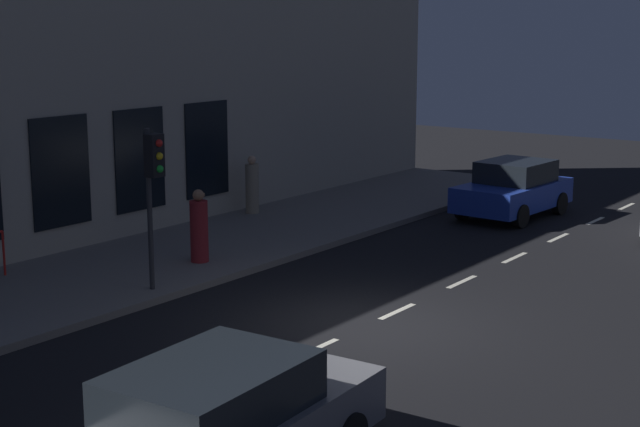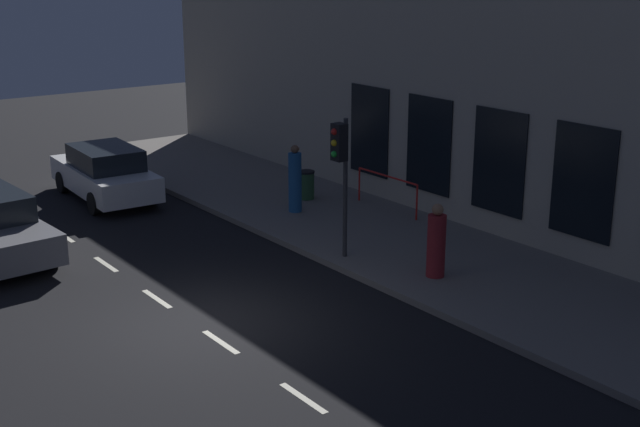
# 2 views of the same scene
# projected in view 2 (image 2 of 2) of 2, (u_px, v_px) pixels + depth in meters

# --- Properties ---
(ground_plane) EXTENTS (60.00, 60.00, 0.00)m
(ground_plane) POSITION_uv_depth(u_px,v_px,m) (194.00, 324.00, 16.46)
(ground_plane) COLOR black
(sidewalk) EXTENTS (4.50, 32.00, 0.15)m
(sidewalk) POSITION_uv_depth(u_px,v_px,m) (430.00, 256.00, 20.03)
(sidewalk) COLOR slate
(sidewalk) RESTS_ON ground
(building_facade) EXTENTS (0.65, 32.00, 7.51)m
(building_facade) POSITION_uv_depth(u_px,v_px,m) (512.00, 90.00, 20.43)
(building_facade) COLOR #B2A893
(building_facade) RESTS_ON ground
(lane_centre_line) EXTENTS (0.12, 27.20, 0.01)m
(lane_centre_line) POSITION_uv_depth(u_px,v_px,m) (221.00, 342.00, 15.69)
(lane_centre_line) COLOR beige
(lane_centre_line) RESTS_ON ground
(traffic_light) EXTENTS (0.45, 0.32, 3.24)m
(traffic_light) POSITION_uv_depth(u_px,v_px,m) (341.00, 156.00, 19.03)
(traffic_light) COLOR #2D2D30
(traffic_light) RESTS_ON sidewalk
(parked_car_1) EXTENTS (2.08, 4.61, 1.58)m
(parked_car_1) POSITION_uv_depth(u_px,v_px,m) (105.00, 173.00, 24.80)
(parked_car_1) COLOR silver
(parked_car_1) RESTS_ON ground
(pedestrian_0) EXTENTS (0.41, 0.41, 1.85)m
(pedestrian_0) POSITION_uv_depth(u_px,v_px,m) (295.00, 181.00, 23.04)
(pedestrian_0) COLOR #1E5189
(pedestrian_0) RESTS_ON sidewalk
(pedestrian_1) EXTENTS (0.51, 0.51, 1.63)m
(pedestrian_1) POSITION_uv_depth(u_px,v_px,m) (436.00, 243.00, 18.34)
(pedestrian_1) COLOR maroon
(pedestrian_1) RESTS_ON sidewalk
(trash_bin) EXTENTS (0.47, 0.47, 0.82)m
(trash_bin) POSITION_uv_depth(u_px,v_px,m) (306.00, 185.00, 24.40)
(trash_bin) COLOR #2D5633
(trash_bin) RESTS_ON sidewalk
(red_railing) EXTENTS (0.05, 2.43, 0.97)m
(red_railing) POSITION_uv_depth(u_px,v_px,m) (387.00, 184.00, 23.22)
(red_railing) COLOR red
(red_railing) RESTS_ON sidewalk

